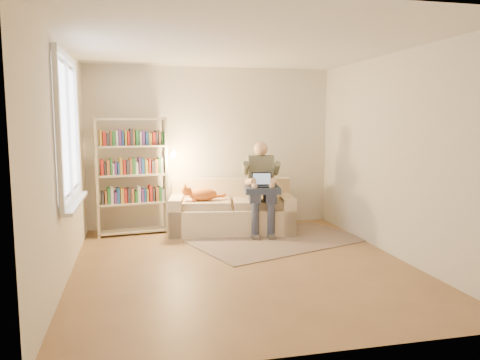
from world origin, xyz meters
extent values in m
plane|color=olive|center=(0.00, 0.00, 0.00)|extent=(4.50, 4.50, 0.00)
cube|color=white|center=(0.00, 0.00, 2.60)|extent=(4.00, 4.50, 0.02)
cube|color=silver|center=(-2.00, 0.00, 1.30)|extent=(0.02, 4.50, 2.60)
cube|color=silver|center=(2.00, 0.00, 1.30)|extent=(0.02, 4.50, 2.60)
cube|color=silver|center=(0.00, 2.25, 1.30)|extent=(4.00, 0.02, 2.60)
cube|color=silver|center=(0.00, -2.25, 1.30)|extent=(4.00, 0.02, 2.60)
plane|color=white|center=(-1.97, 0.20, 1.65)|extent=(0.00, 1.50, 1.50)
cube|color=white|center=(-1.96, 0.20, 2.44)|extent=(0.05, 1.50, 0.08)
cube|color=white|center=(-1.96, 0.20, 0.86)|extent=(0.05, 1.50, 0.08)
cube|color=white|center=(-1.96, 0.20, 1.65)|extent=(0.04, 0.05, 1.50)
cube|color=white|center=(-1.92, 0.20, 0.81)|extent=(0.12, 1.52, 0.04)
cube|color=beige|center=(0.22, 1.70, 0.20)|extent=(2.02, 1.17, 0.40)
cube|color=beige|center=(0.28, 2.03, 0.61)|extent=(1.91, 0.51, 0.41)
cube|color=beige|center=(-0.62, 1.84, 0.29)|extent=(0.33, 0.88, 0.57)
cube|color=beige|center=(1.07, 1.56, 0.29)|extent=(0.33, 0.88, 0.57)
cube|color=beige|center=(-0.21, 1.73, 0.46)|extent=(0.90, 0.70, 0.11)
cube|color=beige|center=(0.64, 1.58, 0.46)|extent=(0.90, 0.70, 0.11)
cube|color=#696C57|center=(0.67, 1.65, 0.93)|extent=(0.43, 0.28, 0.55)
sphere|color=tan|center=(0.67, 1.63, 1.31)|extent=(0.22, 0.22, 0.22)
cube|color=#363B4C|center=(0.51, 1.42, 0.60)|extent=(0.23, 0.47, 0.17)
cube|color=#363B4C|center=(0.75, 1.38, 0.60)|extent=(0.23, 0.47, 0.17)
cylinder|color=#363B4C|center=(0.48, 1.20, 0.27)|extent=(0.11, 0.11, 0.53)
cylinder|color=#363B4C|center=(0.71, 1.16, 0.27)|extent=(0.11, 0.11, 0.53)
ellipsoid|color=orange|center=(-0.21, 1.70, 0.61)|extent=(0.47, 0.30, 0.19)
sphere|color=orange|center=(-0.46, 1.70, 0.68)|extent=(0.15, 0.15, 0.15)
cylinder|color=orange|center=(0.02, 1.71, 0.57)|extent=(0.22, 0.08, 0.06)
cube|color=#2A3449|center=(0.62, 1.38, 0.70)|extent=(0.59, 0.51, 0.09)
cube|color=black|center=(0.62, 1.34, 0.76)|extent=(0.33, 0.25, 0.02)
cube|color=black|center=(0.64, 1.45, 0.86)|extent=(0.31, 0.13, 0.19)
plane|color=#8CA5CC|center=(0.64, 1.45, 0.86)|extent=(0.28, 0.14, 0.25)
cube|color=beige|center=(-1.81, 1.84, 0.90)|extent=(0.07, 0.27, 1.79)
cube|color=beige|center=(-0.79, 1.96, 0.90)|extent=(0.07, 0.27, 1.79)
cube|color=beige|center=(-1.30, 1.90, 0.05)|extent=(1.09, 0.40, 0.03)
cube|color=beige|center=(-1.30, 1.90, 0.48)|extent=(1.09, 0.40, 0.03)
cube|color=beige|center=(-1.30, 1.90, 0.92)|extent=(1.09, 0.40, 0.03)
cube|color=beige|center=(-1.30, 1.90, 1.36)|extent=(1.09, 0.40, 0.03)
cube|color=beige|center=(-1.30, 1.90, 1.76)|extent=(1.09, 0.40, 0.03)
cube|color=#267233|center=(-1.30, 1.90, 0.61)|extent=(0.93, 0.32, 0.21)
cube|color=silver|center=(-1.30, 1.90, 1.04)|extent=(0.93, 0.32, 0.21)
cube|color=#66337F|center=(-1.30, 1.90, 1.48)|extent=(0.93, 0.32, 0.21)
cylinder|color=white|center=(-0.86, 1.95, 0.96)|extent=(0.10, 0.10, 0.04)
cone|color=white|center=(-0.69, 1.85, 1.23)|extent=(0.13, 0.15, 0.15)
cube|color=gray|center=(0.76, 0.98, 0.01)|extent=(2.72, 2.13, 0.01)
camera|label=1|loc=(-1.25, -5.37, 1.75)|focal=35.00mm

